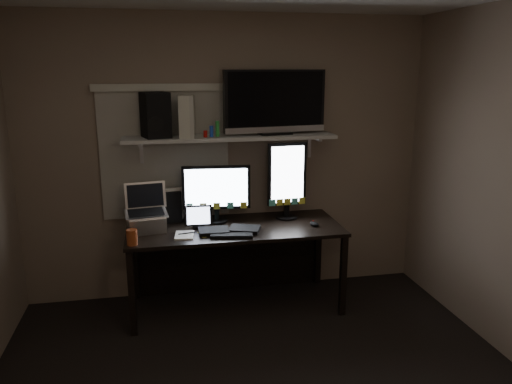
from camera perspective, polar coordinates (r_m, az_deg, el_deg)
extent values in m
plane|color=#726151|center=(4.48, -3.25, 3.84)|extent=(3.60, 0.00, 3.60)
cube|color=beige|center=(4.41, -10.34, 4.14)|extent=(1.10, 0.02, 1.10)
cube|color=black|center=(4.25, -2.44, -4.16)|extent=(1.80, 0.75, 0.03)
cube|color=black|center=(4.70, -3.07, -7.07)|extent=(1.80, 0.02, 0.70)
cube|color=black|center=(4.03, -14.02, -11.19)|extent=(0.05, 0.05, 0.70)
cube|color=black|center=(4.29, 9.92, -9.42)|extent=(0.05, 0.05, 0.70)
cube|color=black|center=(4.65, -13.67, -7.71)|extent=(0.05, 0.05, 0.70)
cube|color=black|center=(4.87, 7.09, -6.40)|extent=(0.05, 0.05, 0.70)
cube|color=#B5B4B0|center=(4.27, -2.96, 6.27)|extent=(1.80, 0.35, 0.03)
cube|color=black|center=(4.31, -4.54, -0.17)|extent=(0.59, 0.11, 0.51)
cube|color=black|center=(4.40, 3.55, 1.34)|extent=(0.35, 0.09, 0.69)
cube|color=black|center=(4.11, -3.09, -4.37)|extent=(0.54, 0.29, 0.03)
ellipsoid|color=black|center=(4.28, 6.67, -3.63)|extent=(0.09, 0.11, 0.04)
cube|color=white|center=(4.05, -8.19, -4.91)|extent=(0.17, 0.22, 0.01)
cube|color=black|center=(4.20, -6.61, -2.83)|extent=(0.23, 0.10, 0.20)
cube|color=black|center=(4.39, -10.08, -1.55)|extent=(0.24, 0.14, 0.29)
cube|color=#B9B9BE|center=(4.17, -12.49, -1.89)|extent=(0.37, 0.32, 0.38)
cylinder|color=#983E1B|center=(3.91, -13.99, -5.04)|extent=(0.09, 0.09, 0.12)
cube|color=black|center=(4.32, 2.19, 10.18)|extent=(0.92, 0.28, 0.54)
cube|color=#B9B7A7|center=(4.20, -7.88, 8.58)|extent=(0.15, 0.30, 0.34)
cube|color=black|center=(4.20, -11.43, 8.62)|extent=(0.26, 0.29, 0.37)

